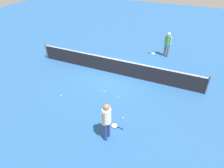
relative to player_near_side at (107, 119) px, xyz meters
The scene contains 10 objects.
ground_plane 5.00m from the player_near_side, 109.45° to the left, with size 40.00×40.00×0.00m, color #265693.
court_net 4.93m from the player_near_side, 109.45° to the left, with size 10.09×0.09×1.07m.
player_near_side is the anchor object (origin of this frame).
player_far_side 8.21m from the player_near_side, 85.54° to the left, with size 0.52×0.44×1.70m.
tennis_racket_near_player 1.22m from the player_near_side, 86.65° to the left, with size 0.60×0.36×0.03m.
tennis_racket_far_player 8.30m from the player_near_side, 91.84° to the left, with size 0.59×0.33×0.03m.
tennis_ball_near_player 3.21m from the player_near_side, 118.12° to the left, with size 0.07×0.07×0.07m, color #C6E033.
tennis_ball_by_net 3.71m from the player_near_side, 155.82° to the left, with size 0.07×0.07×0.07m, color #C6E033.
tennis_ball_midcourt 1.59m from the player_near_side, 81.78° to the left, with size 0.07×0.07×0.07m, color #C6E033.
tennis_ball_baseline 2.75m from the player_near_side, 103.14° to the left, with size 0.07×0.07×0.07m, color #C6E033.
Camera 1 is at (3.97, -9.39, 6.16)m, focal length 31.90 mm.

